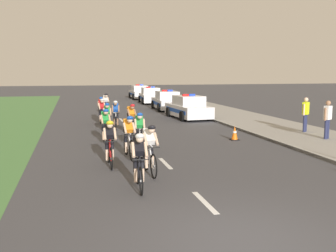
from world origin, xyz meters
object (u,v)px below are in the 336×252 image
at_px(cyclist_lead, 139,160).
at_px(cyclist_third, 110,142).
at_px(police_car_nearest, 188,108).
at_px(cyclist_seventh, 107,118).
at_px(cyclist_eighth, 116,114).
at_px(cyclist_eleventh, 102,111).
at_px(cyclist_fifth, 140,131).
at_px(traffic_cone_near, 235,133).
at_px(police_car_third, 150,96).
at_px(cyclist_second, 150,148).
at_px(police_car_second, 167,101).
at_px(police_car_furthest, 139,93).
at_px(cyclist_fourth, 129,136).
at_px(spectator_middle, 328,117).
at_px(cyclist_tenth, 101,109).
at_px(cyclist_sixth, 105,126).
at_px(spectator_closest, 306,112).
at_px(cyclist_twelfth, 106,104).
at_px(cyclist_ninth, 131,119).

bearing_deg(cyclist_lead, cyclist_third, 100.67).
bearing_deg(police_car_nearest, cyclist_seventh, -138.56).
distance_m(cyclist_eighth, cyclist_eleventh, 1.86).
relative_size(cyclist_fifth, traffic_cone_near, 2.68).
bearing_deg(cyclist_third, police_car_third, 75.86).
xyz_separation_m(cyclist_second, cyclist_eighth, (0.03, 9.50, 0.00)).
xyz_separation_m(cyclist_seventh, police_car_second, (5.65, 10.85, -0.11)).
bearing_deg(police_car_furthest, cyclist_eleventh, -105.30).
xyz_separation_m(cyclist_fourth, cyclist_eighth, (0.31, 7.10, 0.00)).
relative_size(cyclist_fourth, spectator_middle, 1.03).
bearing_deg(cyclist_tenth, police_car_furthest, 73.75).
distance_m(police_car_second, spectator_middle, 15.78).
bearing_deg(spectator_middle, cyclist_eighth, 145.02).
bearing_deg(police_car_second, cyclist_sixth, -113.46).
bearing_deg(spectator_middle, spectator_closest, 83.36).
distance_m(cyclist_twelfth, traffic_cone_near, 12.47).
distance_m(cyclist_third, cyclist_fifth, 2.48).
relative_size(cyclist_second, cyclist_eleventh, 1.00).
xyz_separation_m(cyclist_eighth, cyclist_tenth, (-0.54, 3.29, 0.00)).
bearing_deg(traffic_cone_near, cyclist_ninth, 150.39).
distance_m(cyclist_sixth, spectator_closest, 9.67).
distance_m(police_car_third, police_car_furthest, 6.34).
bearing_deg(cyclist_second, cyclist_ninth, 85.88).
height_order(cyclist_third, traffic_cone_near, cyclist_third).
relative_size(cyclist_fourth, cyclist_twelfth, 1.00).
distance_m(police_car_second, police_car_furthest, 13.14).
xyz_separation_m(cyclist_lead, cyclist_ninth, (1.07, 8.64, 0.00)).
bearing_deg(cyclist_fourth, cyclist_second, -83.24).
xyz_separation_m(cyclist_ninth, traffic_cone_near, (4.27, -2.43, -0.48)).
bearing_deg(police_car_nearest, police_car_second, 90.02).
height_order(cyclist_seventh, cyclist_eighth, same).
relative_size(cyclist_eleventh, police_car_furthest, 0.39).
bearing_deg(police_car_third, cyclist_third, -104.14).
bearing_deg(police_car_nearest, cyclist_lead, -111.35).
xyz_separation_m(police_car_nearest, spectator_middle, (3.45, -9.54, 0.40)).
bearing_deg(cyclist_third, cyclist_lead, -79.33).
bearing_deg(police_car_nearest, cyclist_fourth, -116.80).
distance_m(cyclist_twelfth, police_car_nearest, 6.01).
distance_m(cyclist_sixth, cyclist_seventh, 2.95).
relative_size(cyclist_third, cyclist_fourth, 1.00).
distance_m(cyclist_sixth, cyclist_ninth, 2.51).
height_order(cyclist_eleventh, spectator_middle, spectator_middle).
bearing_deg(spectator_closest, cyclist_seventh, 164.76).
bearing_deg(cyclist_fourth, cyclist_seventh, 92.63).
bearing_deg(cyclist_sixth, cyclist_eighth, 78.31).
xyz_separation_m(cyclist_eleventh, police_car_third, (5.69, 14.48, -0.11)).
bearing_deg(cyclist_sixth, police_car_second, 66.54).
bearing_deg(cyclist_eighth, spectator_closest, -24.33).
height_order(cyclist_fifth, cyclist_eleventh, same).
height_order(cyclist_eighth, police_car_second, police_car_second).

